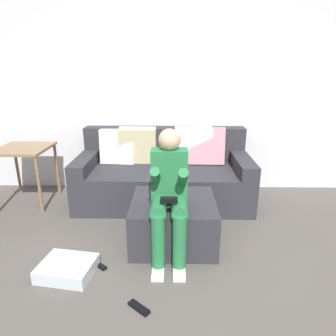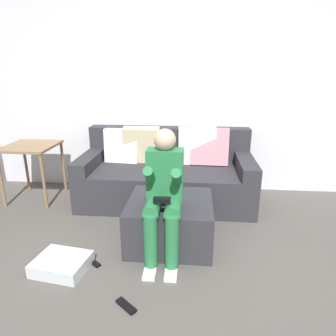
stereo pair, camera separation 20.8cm
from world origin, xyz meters
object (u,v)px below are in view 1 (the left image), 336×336
Objects in this scene: side_table at (24,156)px; couch_sectional at (164,173)px; storage_bin at (67,268)px; remote_by_storage_bin at (98,264)px; ottoman at (173,221)px; remote_near_ottoman at (139,308)px; person_seated at (169,192)px.

couch_sectional is at bearing 4.56° from side_table.
couch_sectional reaches higher than storage_bin.
remote_by_storage_bin is at bearing -47.92° from side_table.
side_table is at bearing 170.05° from remote_by_storage_bin.
storage_bin is at bearing -56.14° from side_table.
couch_sectional is at bearing 107.64° from remote_by_storage_bin.
couch_sectional is at bearing 96.81° from ottoman.
ottoman is 0.93m from remote_near_ottoman.
couch_sectional is 1.02m from ottoman.
side_table is at bearing 171.54° from remote_near_ottoman.
remote_by_storage_bin is at bearing -147.95° from ottoman.
couch_sectional is 1.54m from remote_by_storage_bin.
person_seated is 2.66× the size of storage_bin.
side_table is (-1.79, 0.87, 0.39)m from ottoman.
couch_sectional reaches higher than remote_by_storage_bin.
couch_sectional is at bearing 93.89° from person_seated.
person_seated reaches higher than side_table.
ottoman is 1.02m from storage_bin.
remote_near_ottoman is 0.93× the size of remote_by_storage_bin.
side_table reaches higher than storage_bin.
storage_bin is 0.60× the size of side_table.
couch_sectional is 2.66× the size of ottoman.
couch_sectional reaches higher than remote_near_ottoman.
storage_bin is 2.18× the size of remote_by_storage_bin.
ottoman is at bearing -25.97° from side_table.
ottoman is 0.44m from person_seated.
storage_bin is (-0.86, -0.52, -0.16)m from ottoman.
person_seated is 5.81× the size of remote_by_storage_bin.
person_seated reaches higher than couch_sectional.
person_seated is at bearing 20.47° from storage_bin.
side_table is at bearing -175.44° from couch_sectional.
storage_bin is at bearing -115.89° from couch_sectional.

